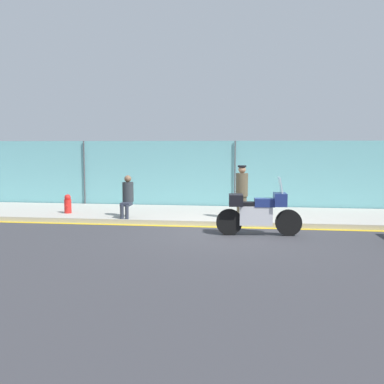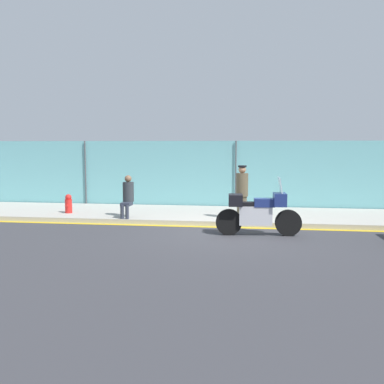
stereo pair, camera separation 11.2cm
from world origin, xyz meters
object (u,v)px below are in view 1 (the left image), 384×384
at_px(motorcycle, 258,212).
at_px(officer_standing, 242,192).
at_px(person_seated_on_curb, 127,194).
at_px(fire_hydrant, 68,204).

distance_m(motorcycle, officer_standing, 1.76).
xyz_separation_m(motorcycle, person_seated_on_curb, (-3.97, 1.58, 0.24)).
xyz_separation_m(officer_standing, fire_hydrant, (-5.67, 0.46, -0.52)).
bearing_deg(fire_hydrant, person_seated_on_curb, -13.99).
height_order(motorcycle, fire_hydrant, motorcycle).
bearing_deg(fire_hydrant, officer_standing, -4.65).
bearing_deg(fire_hydrant, motorcycle, -19.10).
relative_size(motorcycle, officer_standing, 1.39).
bearing_deg(motorcycle, person_seated_on_curb, 154.30).
relative_size(officer_standing, fire_hydrant, 2.62).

